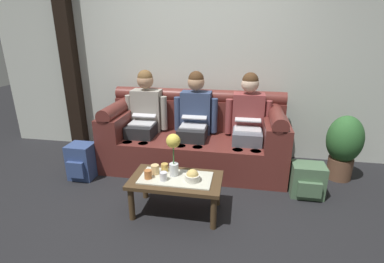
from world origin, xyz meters
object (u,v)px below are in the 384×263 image
(person_middle, at_px, (195,117))
(cup_near_left, at_px, (155,169))
(cup_far_center, at_px, (163,176))
(backpack_left, at_px, (82,162))
(potted_plant, at_px, (344,145))
(person_left, at_px, (145,115))
(backpack_right, at_px, (307,180))
(person_right, at_px, (248,120))
(snack_bowl, at_px, (192,176))
(cup_far_left, at_px, (165,167))
(cup_near_right, at_px, (148,174))
(couch, at_px, (195,139))
(flower_vase, at_px, (173,149))
(coffee_table, at_px, (176,183))

(person_middle, bearing_deg, cup_near_left, -101.76)
(cup_far_center, distance_m, backpack_left, 1.31)
(backpack_left, xyz_separation_m, potted_plant, (3.04, 0.54, 0.22))
(backpack_left, bearing_deg, person_left, 43.44)
(backpack_right, bearing_deg, person_right, 141.50)
(snack_bowl, height_order, cup_near_left, snack_bowl)
(cup_far_left, relative_size, potted_plant, 0.10)
(cup_near_left, distance_m, cup_far_center, 0.16)
(person_middle, bearing_deg, snack_bowl, -81.40)
(cup_near_right, bearing_deg, person_left, 109.95)
(person_left, distance_m, cup_near_right, 1.22)
(cup_near_right, bearing_deg, couch, 77.47)
(couch, relative_size, backpack_right, 6.28)
(flower_vase, xyz_separation_m, cup_near_right, (-0.22, -0.10, -0.23))
(coffee_table, xyz_separation_m, flower_vase, (-0.03, 0.04, 0.33))
(cup_far_left, height_order, backpack_right, cup_far_left)
(cup_far_left, bearing_deg, backpack_right, 16.76)
(couch, bearing_deg, backpack_left, -155.34)
(couch, relative_size, cup_near_right, 27.31)
(cup_far_center, height_order, backpack_left, cup_far_center)
(snack_bowl, relative_size, backpack_left, 0.33)
(snack_bowl, distance_m, cup_near_right, 0.42)
(person_right, bearing_deg, person_middle, 180.00)
(person_middle, xyz_separation_m, cup_far_center, (-0.10, -1.13, -0.24))
(person_middle, height_order, flower_vase, person_middle)
(cup_near_right, relative_size, backpack_right, 0.23)
(person_middle, xyz_separation_m, coffee_table, (0.00, -1.06, -0.34))
(snack_bowl, distance_m, cup_far_left, 0.33)
(coffee_table, relative_size, cup_far_left, 10.98)
(snack_bowl, xyz_separation_m, cup_far_center, (-0.26, -0.04, -0.00))
(flower_vase, bearing_deg, cup_near_right, -155.20)
(person_left, relative_size, person_middle, 1.00)
(person_left, distance_m, flower_vase, 1.20)
(snack_bowl, bearing_deg, backpack_right, 26.53)
(person_right, relative_size, cup_near_left, 13.29)
(person_left, distance_m, coffee_table, 1.29)
(flower_vase, height_order, potted_plant, flower_vase)
(person_left, relative_size, backpack_left, 2.87)
(cup_near_right, relative_size, cup_far_left, 1.04)
(person_right, xyz_separation_m, snack_bowl, (-0.49, -1.09, -0.24))
(person_right, xyz_separation_m, cup_far_center, (-0.76, -1.13, -0.24))
(person_right, distance_m, coffee_table, 1.29)
(coffee_table, distance_m, cup_far_left, 0.20)
(cup_far_center, distance_m, cup_far_left, 0.18)
(flower_vase, relative_size, potted_plant, 0.54)
(cup_near_left, bearing_deg, couch, 78.29)
(person_middle, relative_size, coffee_table, 1.41)
(snack_bowl, xyz_separation_m, backpack_left, (-1.44, 0.51, -0.21))
(couch, bearing_deg, cup_far_center, -94.99)
(cup_far_left, relative_size, backpack_right, 0.22)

